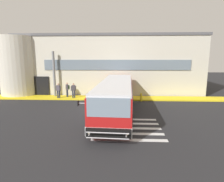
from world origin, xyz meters
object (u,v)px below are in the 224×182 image
passenger_at_curb_edge (74,90)px  safety_bollard_yellow (141,97)px  passenger_near_column (58,90)px  passenger_by_doorway (67,89)px  bus_main_foreground (116,97)px  entry_support_column (54,74)px

passenger_at_curb_edge → safety_bollard_yellow: (7.51, -0.82, -0.63)m
passenger_at_curb_edge → safety_bollard_yellow: bearing=-6.2°
passenger_near_column → passenger_by_doorway: bearing=36.6°
bus_main_foreground → passenger_by_doorway: bus_main_foreground is taller
passenger_near_column → safety_bollard_yellow: passenger_near_column is taller
passenger_by_doorway → safety_bollard_yellow: passenger_by_doorway is taller
bus_main_foreground → safety_bollard_yellow: size_ratio=13.88×
passenger_by_doorway → passenger_at_curb_edge: bearing=-29.4°
bus_main_foreground → passenger_at_curb_edge: size_ratio=7.46×
passenger_near_column → safety_bollard_yellow: bearing=-4.1°
entry_support_column → passenger_near_column: 2.18m
bus_main_foreground → safety_bollard_yellow: 4.99m
entry_support_column → bus_main_foreground: size_ratio=0.42×
entry_support_column → bus_main_foreground: bearing=-38.8°
entry_support_column → safety_bollard_yellow: bearing=-10.2°
passenger_near_column → entry_support_column: bearing=125.2°
safety_bollard_yellow → entry_support_column: bearing=169.8°
bus_main_foreground → passenger_by_doorway: (-5.78, 5.47, -0.22)m
entry_support_column → safety_bollard_yellow: entry_support_column is taller
entry_support_column → passenger_near_column: entry_support_column is taller
passenger_near_column → passenger_by_doorway: same height
entry_support_column → safety_bollard_yellow: size_ratio=5.80×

